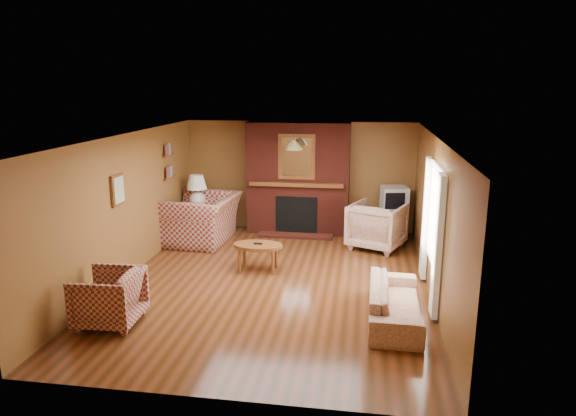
% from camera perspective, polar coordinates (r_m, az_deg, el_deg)
% --- Properties ---
extents(floor, '(6.50, 6.50, 0.00)m').
position_cam_1_polar(floor, '(8.57, -1.59, -8.27)').
color(floor, '#3F230D').
rests_on(floor, ground).
extents(ceiling, '(6.50, 6.50, 0.00)m').
position_cam_1_polar(ceiling, '(7.99, -1.70, 7.90)').
color(ceiling, white).
rests_on(ceiling, wall_back).
extents(wall_back, '(6.50, 0.00, 6.50)m').
position_cam_1_polar(wall_back, '(11.34, 1.29, 3.54)').
color(wall_back, brown).
rests_on(wall_back, floor).
extents(wall_front, '(6.50, 0.00, 6.50)m').
position_cam_1_polar(wall_front, '(5.19, -8.14, -9.26)').
color(wall_front, brown).
rests_on(wall_front, floor).
extents(wall_left, '(0.00, 6.50, 6.50)m').
position_cam_1_polar(wall_left, '(8.98, -17.55, 0.14)').
color(wall_left, brown).
rests_on(wall_left, floor).
extents(wall_right, '(0.00, 6.50, 6.50)m').
position_cam_1_polar(wall_right, '(8.14, 15.94, -1.11)').
color(wall_right, brown).
rests_on(wall_right, floor).
extents(fireplace, '(2.20, 0.82, 2.40)m').
position_cam_1_polar(fireplace, '(11.08, 1.11, 3.21)').
color(fireplace, '#521A12').
rests_on(fireplace, floor).
extents(window_right, '(0.10, 1.85, 2.00)m').
position_cam_1_polar(window_right, '(7.96, 15.74, -1.98)').
color(window_right, silver).
rests_on(window_right, wall_right).
extents(bookshelf, '(0.09, 0.55, 0.71)m').
position_cam_1_polar(bookshelf, '(10.57, -12.96, 5.00)').
color(bookshelf, brown).
rests_on(bookshelf, wall_left).
extents(botanical_print, '(0.05, 0.40, 0.50)m').
position_cam_1_polar(botanical_print, '(8.63, -18.38, 1.93)').
color(botanical_print, brown).
rests_on(botanical_print, wall_left).
extents(pendant_light, '(0.36, 0.36, 0.48)m').
position_cam_1_polar(pendant_light, '(10.29, 0.63, 7.00)').
color(pendant_light, black).
rests_on(pendant_light, ceiling).
extents(plaid_loveseat, '(1.40, 1.58, 0.97)m').
position_cam_1_polar(plaid_loveseat, '(10.70, -9.48, -1.19)').
color(plaid_loveseat, maroon).
rests_on(plaid_loveseat, floor).
extents(plaid_armchair, '(0.86, 0.84, 0.75)m').
position_cam_1_polar(plaid_armchair, '(7.47, -19.29, -9.41)').
color(plaid_armchair, maroon).
rests_on(plaid_armchair, floor).
extents(floral_sofa, '(0.72, 1.79, 0.52)m').
position_cam_1_polar(floral_sofa, '(7.37, 11.77, -10.19)').
color(floral_sofa, beige).
rests_on(floral_sofa, floor).
extents(floral_armchair, '(1.28, 1.30, 0.91)m').
position_cam_1_polar(floral_armchair, '(10.32, 9.86, -1.94)').
color(floral_armchair, beige).
rests_on(floral_armchair, floor).
extents(coffee_table, '(0.87, 0.54, 0.50)m').
position_cam_1_polar(coffee_table, '(8.97, -3.35, -4.40)').
color(coffee_table, brown).
rests_on(coffee_table, floor).
extents(side_table, '(0.48, 0.48, 0.61)m').
position_cam_1_polar(side_table, '(11.24, -9.95, -1.45)').
color(side_table, brown).
rests_on(side_table, floor).
extents(table_lamp, '(0.43, 0.43, 0.71)m').
position_cam_1_polar(table_lamp, '(11.08, -10.10, 2.04)').
color(table_lamp, silver).
rests_on(table_lamp, side_table).
extents(tv_stand, '(0.59, 0.53, 0.64)m').
position_cam_1_polar(tv_stand, '(11.02, 11.59, -1.75)').
color(tv_stand, black).
rests_on(tv_stand, floor).
extents(crt_tv, '(0.59, 0.59, 0.48)m').
position_cam_1_polar(crt_tv, '(10.88, 11.73, 1.07)').
color(crt_tv, '#AFB2B8').
rests_on(crt_tv, tv_stand).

